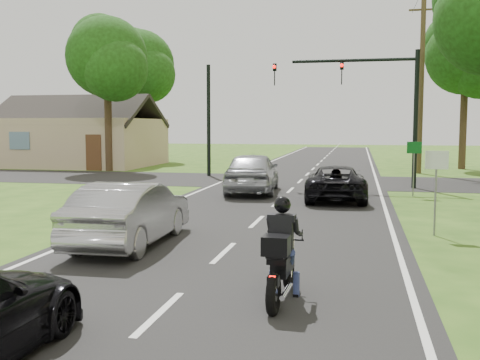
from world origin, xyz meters
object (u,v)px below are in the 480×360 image
at_px(dark_suv, 336,182).
at_px(traffic_signal, 372,94).
at_px(motorcycle_rider, 281,260).
at_px(silver_suv, 252,172).
at_px(utility_pole_far, 421,84).
at_px(sign_green, 414,155).
at_px(sign_white, 436,172).
at_px(silver_sedan, 130,213).

distance_m(dark_suv, traffic_signal, 5.98).
height_order(motorcycle_rider, traffic_signal, traffic_signal).
height_order(silver_suv, utility_pole_far, utility_pole_far).
xyz_separation_m(dark_suv, traffic_signal, (1.33, 4.68, 3.48)).
height_order(traffic_signal, sign_green, traffic_signal).
relative_size(silver_suv, sign_white, 2.31).
bearing_deg(dark_suv, silver_sedan, 61.78).
distance_m(motorcycle_rider, silver_sedan, 5.26).
height_order(silver_sedan, traffic_signal, traffic_signal).
bearing_deg(sign_white, silver_sedan, -159.68).
relative_size(utility_pole_far, sign_white, 4.71).
relative_size(sign_white, sign_green, 1.00).
relative_size(silver_sedan, traffic_signal, 0.69).
distance_m(silver_suv, traffic_signal, 6.59).
distance_m(motorcycle_rider, silver_suv, 14.24).
height_order(utility_pole_far, sign_white, utility_pole_far).
relative_size(silver_suv, traffic_signal, 0.77).
bearing_deg(motorcycle_rider, silver_sedan, 141.37).
bearing_deg(utility_pole_far, motorcycle_rider, -100.26).
height_order(motorcycle_rider, sign_green, sign_green).
bearing_deg(silver_sedan, traffic_signal, -113.88).
distance_m(dark_suv, sign_white, 6.95).
bearing_deg(silver_suv, sign_green, 176.57).
relative_size(silver_sedan, sign_green, 2.08).
bearing_deg(silver_sedan, motorcycle_rider, 137.58).
xyz_separation_m(silver_suv, sign_white, (6.12, -7.86, 0.75)).
height_order(dark_suv, utility_pole_far, utility_pole_far).
xyz_separation_m(silver_suv, sign_green, (6.32, 0.14, 0.75)).
bearing_deg(sign_green, sign_white, -91.43).
xyz_separation_m(motorcycle_rider, traffic_signal, (1.67, 17.06, 3.47)).
bearing_deg(motorcycle_rider, sign_white, 65.73).
bearing_deg(silver_sedan, sign_white, -161.05).
bearing_deg(sign_green, traffic_signal, 117.38).
xyz_separation_m(dark_suv, silver_sedan, (-4.30, -8.93, 0.09)).
distance_m(utility_pole_far, sign_green, 11.63).
xyz_separation_m(silver_sedan, sign_green, (7.20, 10.59, 0.86)).
distance_m(silver_suv, sign_green, 6.37).
xyz_separation_m(silver_suv, utility_pole_far, (7.62, 11.16, 4.24)).
height_order(silver_sedan, utility_pole_far, utility_pole_far).
relative_size(silver_suv, sign_green, 2.31).
bearing_deg(sign_white, traffic_signal, 97.05).
relative_size(motorcycle_rider, dark_suv, 0.42).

